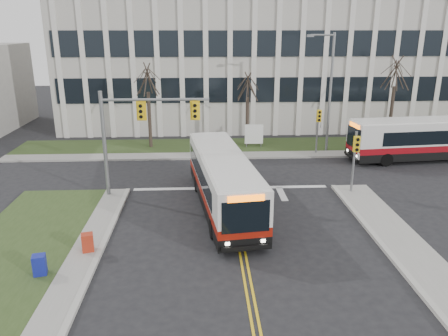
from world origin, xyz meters
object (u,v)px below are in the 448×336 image
bus_cross (426,140)px  newspaper_box_red (88,244)px  streetlight (328,87)px  newspaper_box_blue (40,266)px  bus_main (223,182)px  directory_sign (254,134)px

bus_cross → newspaper_box_red: bearing=-64.1°
streetlight → newspaper_box_blue: size_ratio=9.68×
bus_main → newspaper_box_blue: bearing=-146.1°
streetlight → bus_main: 14.54m
bus_cross → newspaper_box_blue: bearing=-62.5°
bus_cross → newspaper_box_red: size_ratio=12.01×
directory_sign → bus_cross: size_ratio=0.18×
directory_sign → newspaper_box_red: (-9.30, -17.24, -0.70)m
newspaper_box_blue → directory_sign: bearing=47.5°
streetlight → directory_sign: bearing=166.8°
directory_sign → streetlight: bearing=-13.2°
streetlight → newspaper_box_red: (-14.83, -15.94, -4.72)m
directory_sign → bus_main: 12.77m
streetlight → newspaper_box_blue: bearing=-132.5°
directory_sign → bus_cross: 13.02m
directory_sign → bus_main: size_ratio=0.18×
bus_main → newspaper_box_red: bearing=-149.1°
streetlight → bus_main: streetlight is taller
streetlight → bus_cross: size_ratio=0.81×
bus_cross → directory_sign: bearing=-113.0°
newspaper_box_blue → bus_main: bearing=28.2°
bus_main → bus_cross: size_ratio=0.98×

